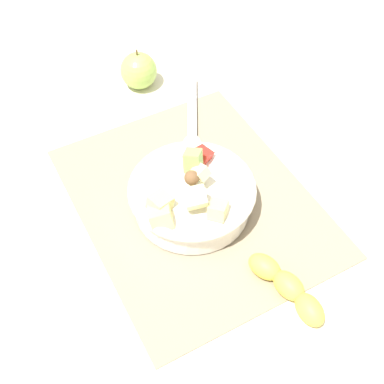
% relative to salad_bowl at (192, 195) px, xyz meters
% --- Properties ---
extents(ground_plane, '(2.40, 2.40, 0.00)m').
position_rel_salad_bowl_xyz_m(ground_plane, '(-0.01, 0.01, -0.04)').
color(ground_plane, silver).
extents(placemat, '(0.47, 0.37, 0.01)m').
position_rel_salad_bowl_xyz_m(placemat, '(-0.01, 0.01, -0.04)').
color(placemat, gray).
rests_on(placemat, ground_plane).
extents(salad_bowl, '(0.21, 0.21, 0.10)m').
position_rel_salad_bowl_xyz_m(salad_bowl, '(0.00, 0.00, 0.00)').
color(salad_bowl, white).
rests_on(salad_bowl, placemat).
extents(serving_spoon, '(0.21, 0.13, 0.01)m').
position_rel_salad_bowl_xyz_m(serving_spoon, '(-0.17, 0.09, -0.03)').
color(serving_spoon, '#B7B7BC').
rests_on(serving_spoon, placemat).
extents(whole_apple, '(0.08, 0.08, 0.09)m').
position_rel_salad_bowl_xyz_m(whole_apple, '(-0.35, 0.06, -0.00)').
color(whole_apple, '#9EC656').
rests_on(whole_apple, ground_plane).
extents(banana_whole, '(0.15, 0.06, 0.04)m').
position_rel_salad_bowl_xyz_m(banana_whole, '(0.21, 0.05, -0.02)').
color(banana_whole, yellow).
rests_on(banana_whole, ground_plane).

